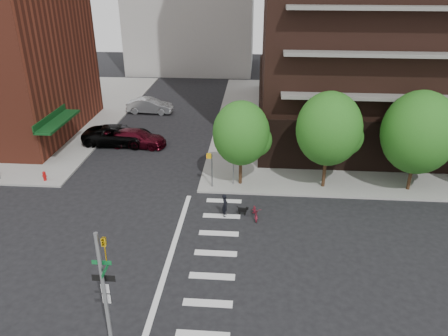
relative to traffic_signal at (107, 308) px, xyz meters
The scene contains 15 objects.
ground 7.98m from the traffic_signal, 86.42° to the left, with size 120.00×120.00×0.00m, color black.
sidewalk_ne 37.51m from the traffic_signal, 55.92° to the left, with size 39.00×33.00×0.15m, color gray.
crosswalk 8.40m from the traffic_signal, 70.35° to the left, with size 3.85×13.00×0.01m.
tree_a 16.66m from the traffic_signal, 74.39° to the left, with size 4.00×4.00×5.90m.
tree_b 19.20m from the traffic_signal, 56.79° to the left, with size 4.50×4.50×6.65m.
tree_c 23.02m from the traffic_signal, 44.16° to the left, with size 5.00×5.00×6.80m.
traffic_signal is the anchor object (origin of this frame).
pedestrian_signal 15.69m from the traffic_signal, 79.76° to the left, with size 2.18×0.67×2.60m.
fire_hydrant 18.42m from the traffic_signal, 123.26° to the left, with size 0.24×0.24×0.73m.
parked_car_black 24.16m from the traffic_signal, 106.33° to the left, with size 6.19×2.85×1.72m, color black.
parked_car_maroon 23.40m from the traffic_signal, 102.46° to the left, with size 5.27×2.14×1.53m, color #440914.
parked_car_silver 32.94m from the traffic_signal, 100.62° to the left, with size 4.92×1.72×1.62m, color #A2A6A9.
scooter 13.00m from the traffic_signal, 63.86° to the left, with size 0.56×1.62×0.85m, color #9D2239.
dog_walker 12.29m from the traffic_signal, 72.34° to the left, with size 0.37×0.57×1.55m, color black.
dog 12.97m from the traffic_signal, 67.71° to the left, with size 0.68×0.26×0.57m.
Camera 1 is at (5.04, -20.07, 14.77)m, focal length 35.00 mm.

